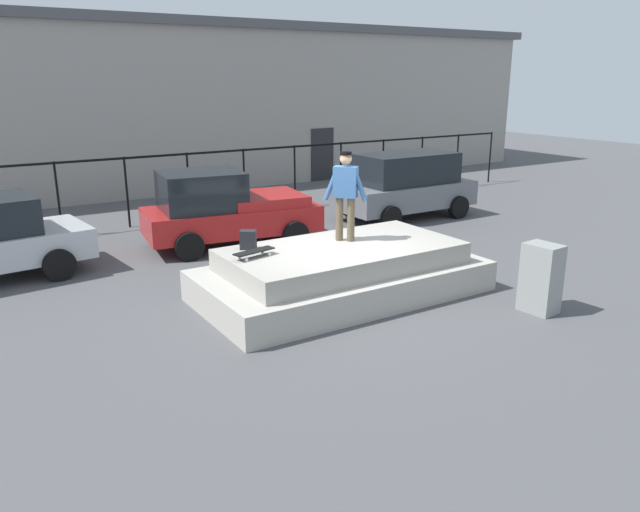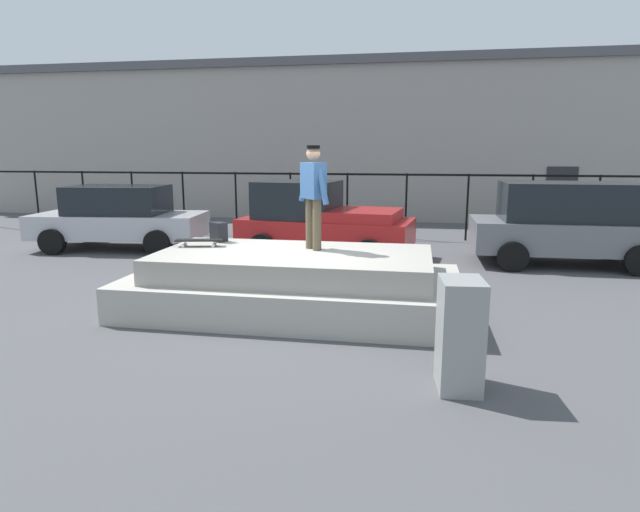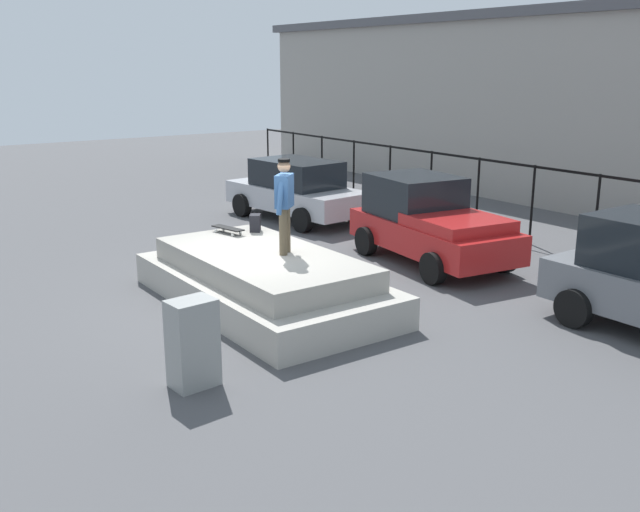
# 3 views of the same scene
# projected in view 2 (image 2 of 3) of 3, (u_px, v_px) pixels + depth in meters

# --- Properties ---
(ground_plane) EXTENTS (60.00, 60.00, 0.00)m
(ground_plane) POSITION_uv_depth(u_px,v_px,m) (285.00, 311.00, 8.46)
(ground_plane) COLOR #4C4C4F
(concrete_ledge) EXTENTS (5.24, 2.68, 0.94)m
(concrete_ledge) POSITION_uv_depth(u_px,v_px,m) (294.00, 283.00, 8.48)
(concrete_ledge) COLOR #ADA89E
(concrete_ledge) RESTS_ON ground_plane
(skateboarder) EXTENTS (0.63, 0.68, 1.66)m
(skateboarder) POSITION_uv_depth(u_px,v_px,m) (313.00, 190.00, 8.44)
(skateboarder) COLOR brown
(skateboarder) RESTS_ON concrete_ledge
(skateboard) EXTENTS (0.79, 0.36, 0.12)m
(skateboard) POSITION_uv_depth(u_px,v_px,m) (199.00, 241.00, 8.86)
(skateboard) COLOR black
(skateboard) RESTS_ON concrete_ledge
(backpack) EXTENTS (0.34, 0.33, 0.34)m
(backpack) POSITION_uv_depth(u_px,v_px,m) (219.00, 232.00, 9.34)
(backpack) COLOR black
(backpack) RESTS_ON concrete_ledge
(car_silver_sedan_near) EXTENTS (4.45, 2.38, 1.64)m
(car_silver_sedan_near) POSITION_uv_depth(u_px,v_px,m) (119.00, 217.00, 13.72)
(car_silver_sedan_near) COLOR #B7B7BC
(car_silver_sedan_near) RESTS_ON ground_plane
(car_red_pickup_mid) EXTENTS (4.25, 2.41, 1.81)m
(car_red_pickup_mid) POSITION_uv_depth(u_px,v_px,m) (320.00, 220.00, 12.67)
(car_red_pickup_mid) COLOR #B21E1E
(car_red_pickup_mid) RESTS_ON ground_plane
(car_grey_hatchback_far) EXTENTS (4.03, 2.03, 1.84)m
(car_grey_hatchback_far) POSITION_uv_depth(u_px,v_px,m) (566.00, 222.00, 11.73)
(car_grey_hatchback_far) COLOR slate
(car_grey_hatchback_far) RESTS_ON ground_plane
(utility_box) EXTENTS (0.49, 0.64, 1.20)m
(utility_box) POSITION_uv_depth(u_px,v_px,m) (460.00, 335.00, 5.61)
(utility_box) COLOR gray
(utility_box) RESTS_ON ground_plane
(fence_row) EXTENTS (24.06, 0.06, 1.89)m
(fence_row) POSITION_uv_depth(u_px,v_px,m) (347.00, 194.00, 15.53)
(fence_row) COLOR black
(fence_row) RESTS_ON ground_plane
(warehouse_building) EXTENTS (34.80, 6.30, 5.80)m
(warehouse_building) POSITION_uv_depth(u_px,v_px,m) (369.00, 141.00, 21.74)
(warehouse_building) COLOR gray
(warehouse_building) RESTS_ON ground_plane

